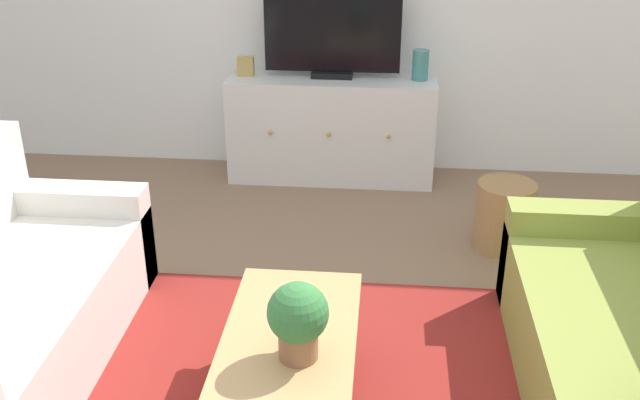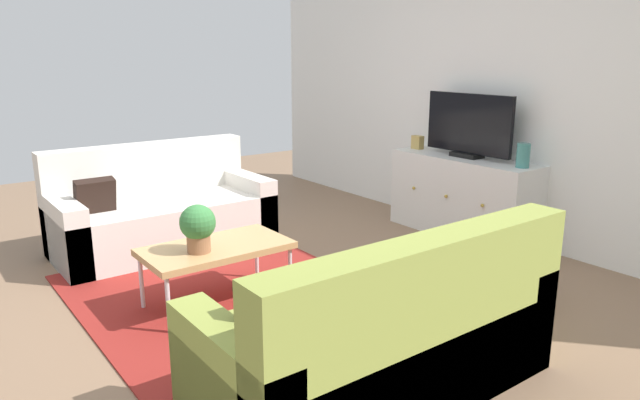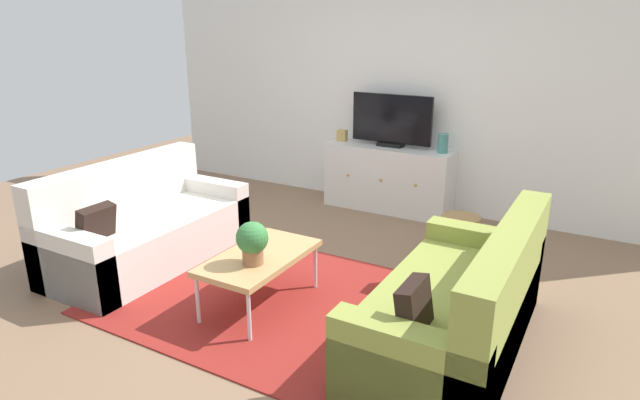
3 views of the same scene
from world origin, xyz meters
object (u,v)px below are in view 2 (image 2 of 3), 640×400
object	(u,v)px
coffee_table	(216,250)
wicker_basket	(495,270)
couch_left_side	(159,214)
potted_plant	(198,226)
flat_screen_tv	(468,126)
couch_right_side	(386,343)
tv_console	(463,196)
mantel_clock	(418,142)
glass_vase	(523,155)

from	to	relation	value
coffee_table	wicker_basket	world-z (taller)	coffee_table
couch_left_side	wicker_basket	size ratio (longest dim) A/B	4.42
potted_plant	flat_screen_tv	bearing A→B (deg)	91.79
couch_right_side	couch_left_side	bearing A→B (deg)	180.00
tv_console	flat_screen_tv	bearing A→B (deg)	90.00
couch_right_side	tv_console	xyz separation A→B (m)	(-1.51, 2.37, 0.08)
couch_right_side	tv_console	distance (m)	2.82
mantel_clock	wicker_basket	size ratio (longest dim) A/B	0.32
tv_console	wicker_basket	bearing A→B (deg)	-41.26
couch_right_side	potted_plant	xyz separation A→B (m)	(-1.43, -0.30, 0.30)
couch_left_side	flat_screen_tv	xyz separation A→B (m)	(1.36, 2.39, 0.73)
couch_right_side	glass_vase	bearing A→B (deg)	111.15
couch_left_side	flat_screen_tv	distance (m)	2.85
couch_left_side	tv_console	distance (m)	2.74
tv_console	wicker_basket	size ratio (longest dim) A/B	3.54
couch_left_side	flat_screen_tv	bearing A→B (deg)	60.33
couch_left_side	wicker_basket	distance (m)	2.84
glass_vase	mantel_clock	world-z (taller)	glass_vase
coffee_table	tv_console	bearing A→B (deg)	90.72
potted_plant	couch_right_side	bearing A→B (deg)	11.88
glass_vase	couch_right_side	bearing A→B (deg)	-68.85
couch_left_side	flat_screen_tv	world-z (taller)	flat_screen_tv
tv_console	mantel_clock	bearing A→B (deg)	180.00
flat_screen_tv	mantel_clock	xyz separation A→B (m)	(-0.60, -0.02, -0.22)
potted_plant	coffee_table	bearing A→B (deg)	109.85
wicker_basket	glass_vase	bearing A→B (deg)	117.37
potted_plant	flat_screen_tv	xyz separation A→B (m)	(-0.08, 2.70, 0.43)
tv_console	couch_left_side	bearing A→B (deg)	-119.87
flat_screen_tv	wicker_basket	distance (m)	1.68
glass_vase	mantel_clock	size ratio (longest dim) A/B	1.55
couch_left_side	glass_vase	bearing A→B (deg)	50.47
couch_left_side	couch_right_side	bearing A→B (deg)	0.00
coffee_table	mantel_clock	xyz separation A→B (m)	(-0.63, 2.53, 0.41)
tv_console	glass_vase	distance (m)	0.76
glass_vase	tv_console	bearing A→B (deg)	-180.00
tv_console	couch_right_side	bearing A→B (deg)	-57.48
couch_left_side	mantel_clock	size ratio (longest dim) A/B	13.77
wicker_basket	couch_right_side	bearing A→B (deg)	-73.37
couch_right_side	coffee_table	world-z (taller)	couch_right_side
couch_left_side	potted_plant	xyz separation A→B (m)	(1.45, -0.30, 0.30)
couch_left_side	mantel_clock	world-z (taller)	couch_left_side
tv_console	flat_screen_tv	size ratio (longest dim) A/B	1.56
coffee_table	glass_vase	size ratio (longest dim) A/B	4.75
couch_right_side	mantel_clock	xyz separation A→B (m)	(-2.11, 2.37, 0.51)
couch_right_side	wicker_basket	size ratio (longest dim) A/B	4.42
potted_plant	glass_vase	size ratio (longest dim) A/B	1.54
glass_vase	mantel_clock	xyz separation A→B (m)	(-1.19, 0.00, -0.04)
couch_left_side	wicker_basket	world-z (taller)	couch_left_side
couch_left_side	mantel_clock	distance (m)	2.55
couch_left_side	wicker_basket	bearing A→B (deg)	30.01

